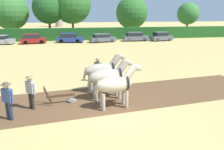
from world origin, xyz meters
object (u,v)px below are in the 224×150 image
object	(u,v)px
tree_right	(188,14)
parked_car_center_right	(102,38)
parked_car_far_right	(161,37)
farmer_beside_team	(98,68)
parked_car_center_left	(33,39)
tree_center	(72,5)
parked_car_center	(70,38)
parked_car_right	(135,37)
draft_horse_lead_left	(116,84)
plow	(63,98)
farmer_at_plow	(31,90)
farmer_onlooker_left	(7,98)
draft_horse_trail_left	(103,70)
draft_horse_lead_right	(109,77)
tree_center_right	(132,13)
tree_left	(10,11)
tree_center_left	(48,8)

from	to	relation	value
tree_right	parked_car_center_right	world-z (taller)	tree_right
tree_right	parked_car_far_right	size ratio (longest dim) A/B	1.72
farmer_beside_team	parked_car_center_left	size ratio (longest dim) A/B	0.41
tree_center	parked_car_center_right	bearing A→B (deg)	-62.49
parked_car_center	parked_car_right	world-z (taller)	parked_car_right
parked_car_center	parked_car_right	size ratio (longest dim) A/B	1.04
farmer_beside_team	draft_horse_lead_left	bearing A→B (deg)	-130.35
tree_right	plow	world-z (taller)	tree_right
parked_car_right	parked_car_center_left	bearing A→B (deg)	-178.68
farmer_at_plow	farmer_onlooker_left	size ratio (longest dim) A/B	0.98
tree_right	draft_horse_lead_left	size ratio (longest dim) A/B	2.71
draft_horse_lead_left	draft_horse_trail_left	xyz separation A→B (m)	(-0.28, 2.68, 0.08)
draft_horse_lead_left	parked_car_right	world-z (taller)	draft_horse_lead_left
farmer_onlooker_left	parked_car_center	bearing A→B (deg)	27.55
tree_right	draft_horse_lead_right	xyz separation A→B (m)	(-24.30, -34.49, -3.47)
tree_center_right	parked_car_far_right	world-z (taller)	tree_center_right
tree_left	tree_center_right	bearing A→B (deg)	-0.10
parked_car_right	farmer_at_plow	bearing A→B (deg)	-116.34
parked_car_far_right	tree_left	bearing A→B (deg)	149.69
tree_left	parked_car_right	world-z (taller)	tree_left
tree_center_left	tree_center_right	world-z (taller)	tree_center_left
farmer_at_plow	parked_car_center	world-z (taller)	farmer_at_plow
draft_horse_lead_right	farmer_beside_team	world-z (taller)	draft_horse_lead_right
tree_left	draft_horse_lead_left	bearing A→B (deg)	-70.47
draft_horse_lead_left	parked_car_center_right	size ratio (longest dim) A/B	0.56
tree_left	plow	size ratio (longest dim) A/B	5.11
tree_left	tree_center_right	size ratio (longest dim) A/B	1.06
tree_center_right	draft_horse_lead_left	size ratio (longest dim) A/B	3.18
tree_center	farmer_at_plow	xyz separation A→B (m)	(-3.04, -35.45, -5.46)
plow	farmer_beside_team	distance (m)	4.31
draft_horse_lead_right	parked_car_far_right	size ratio (longest dim) A/B	0.66
tree_center_left	parked_car_center_left	xyz separation A→B (m)	(-2.24, -8.01, -5.10)
draft_horse_lead_left	parked_car_center	xyz separation A→B (m)	(-2.06, 27.66, -0.51)
tree_right	tree_center_left	bearing A→B (deg)	-179.32
parked_car_right	tree_center	bearing A→B (deg)	142.64
draft_horse_lead_right	parked_car_far_right	xyz separation A→B (m)	(14.36, 25.71, -0.54)
tree_center_right	parked_car_center	bearing A→B (deg)	-143.74
draft_horse_lead_left	plow	world-z (taller)	draft_horse_lead_left
draft_horse_lead_right	parked_car_far_right	world-z (taller)	draft_horse_lead_right
parked_car_center_left	parked_car_center	size ratio (longest dim) A/B	0.90
parked_car_far_right	parked_car_right	bearing A→B (deg)	163.40
tree_center_left	farmer_beside_team	distance (m)	31.74
draft_horse_lead_left	farmer_at_plow	bearing A→B (deg)	165.91
tree_center	tree_center_right	bearing A→B (deg)	7.32
tree_right	farmer_beside_team	bearing A→B (deg)	-128.08
farmer_onlooker_left	parked_car_far_right	xyz separation A→B (m)	(19.33, 27.48, -0.32)
farmer_beside_team	parked_car_center_left	xyz separation A→B (m)	(-7.73, 22.87, -0.26)
draft_horse_trail_left	tree_right	bearing A→B (deg)	47.76
farmer_beside_team	parked_car_center	distance (m)	23.13
draft_horse_lead_right	parked_car_center_left	bearing A→B (deg)	100.99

